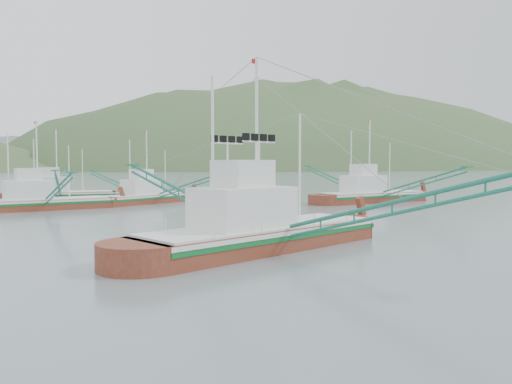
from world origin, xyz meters
name	(u,v)px	position (x,y,z in m)	size (l,w,h in m)	color
ground	(294,249)	(0.00, 0.00, 0.00)	(1200.00, 1200.00, 0.00)	slate
main_boat	(261,208)	(-1.94, 0.67, 2.52)	(17.60, 29.82, 12.54)	maroon
bg_boat_left	(41,194)	(-14.38, 34.53, 1.86)	(15.31, 26.61, 10.88)	maroon
bg_boat_far	(149,187)	(-1.08, 39.50, 2.18)	(17.10, 23.60, 10.38)	maroon
bg_boat_right	(371,189)	(26.91, 28.84, 1.83)	(16.72, 29.40, 11.95)	maroon
bg_boat_extra	(59,190)	(-11.98, 49.37, 1.49)	(15.10, 26.84, 10.88)	maroon
headland_right	(306,169)	(240.00, 430.00, 0.00)	(684.00, 432.00, 306.00)	#3A542B
ridge_distant	(84,168)	(30.00, 560.00, 0.00)	(960.00, 400.00, 240.00)	slate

